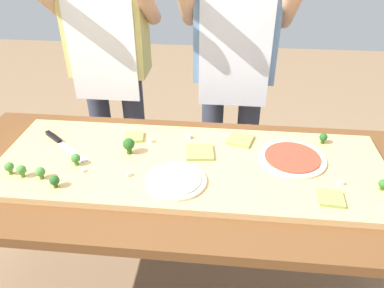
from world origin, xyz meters
The scene contains 24 objects.
prep_table centered at (0.00, 0.00, 0.69)m, with size 1.86×0.80×0.78m.
cutting_board centered at (0.04, 0.03, 0.80)m, with size 1.50×0.54×0.03m, color tan.
chefs_knife centered at (-0.52, 0.11, 0.81)m, with size 0.25×0.21×0.02m.
pizza_whole_tomato_red centered at (0.43, 0.08, 0.82)m, with size 0.26×0.26×0.02m.
pizza_whole_cheese_artichoke centered at (0.00, -0.10, 0.82)m, with size 0.22×0.22×0.02m.
pizza_slice_far_right centered at (-0.22, 0.18, 0.81)m, with size 0.08×0.08×0.01m, color #899E4C.
pizza_slice_near_right centered at (0.23, 0.20, 0.81)m, with size 0.10×0.10×0.01m, color #899E4C.
pizza_slice_far_left centered at (0.07, 0.09, 0.81)m, with size 0.11×0.11×0.01m, color #899E4C.
pizza_slice_near_left centered at (0.54, -0.14, 0.81)m, with size 0.08×0.08×0.01m, color #899E4C.
broccoli_floret_front_mid centered at (-0.39, -0.03, 0.84)m, with size 0.04×0.04×0.05m.
broccoli_floret_center_left centered at (-0.56, -0.13, 0.84)m, with size 0.03×0.03×0.05m.
broccoli_floret_front_right centered at (-0.49, -0.13, 0.84)m, with size 0.04×0.04×0.05m.
broccoli_floret_back_mid centered at (-0.21, 0.07, 0.85)m, with size 0.05×0.05×0.07m.
broccoli_floret_back_left centered at (-0.62, -0.11, 0.84)m, with size 0.03×0.03×0.05m.
broccoli_floret_center_right centered at (0.58, 0.22, 0.84)m, with size 0.03×0.03×0.05m.
broccoli_floret_back_right centered at (-0.42, -0.17, 0.84)m, with size 0.04×0.04×0.05m.
broccoli_floret_front_left centered at (0.72, -0.07, 0.83)m, with size 0.03×0.03×0.04m.
cheese_crumble_a centered at (-0.35, -0.07, 0.82)m, with size 0.01×0.01×0.01m, color white.
cheese_crumble_b centered at (-0.14, 0.16, 0.82)m, with size 0.02×0.02×0.02m, color white.
cheese_crumble_c centered at (0.59, -0.06, 0.82)m, with size 0.02×0.02×0.02m, color white.
cheese_crumble_d centered at (0.02, 0.20, 0.82)m, with size 0.02×0.02×0.02m, color silver.
cheese_crumble_f centered at (-0.18, -0.08, 0.82)m, with size 0.02×0.02×0.02m, color silver.
cook_left centered at (-0.45, 0.68, 1.00)m, with size 0.54×0.39×1.67m.
cook_right centered at (0.19, 0.68, 1.00)m, with size 0.54×0.39×1.67m.
Camera 1 is at (0.16, -1.14, 1.64)m, focal length 34.76 mm.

